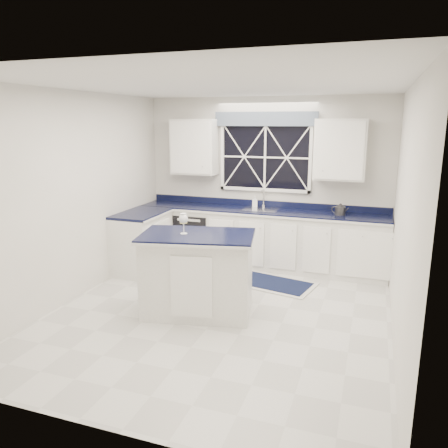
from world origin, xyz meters
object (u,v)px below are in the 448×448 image
at_px(faucet, 263,198).
at_px(soap_bottle, 255,201).
at_px(island, 198,274).
at_px(kettle, 340,209).
at_px(wine_glass, 183,220).
at_px(dishwasher, 197,236).

bearing_deg(faucet, soap_bottle, 170.33).
bearing_deg(island, kettle, 41.27).
distance_m(faucet, kettle, 1.25).
height_order(wine_glass, soap_bottle, wine_glass).
xyz_separation_m(island, kettle, (1.50, 1.99, 0.52)).
relative_size(dishwasher, kettle, 3.22).
height_order(faucet, kettle, faucet).
distance_m(wine_glass, soap_bottle, 2.27).
relative_size(island, wine_glass, 5.92).
height_order(island, wine_glass, wine_glass).
bearing_deg(soap_bottle, dishwasher, -166.96).
bearing_deg(wine_glass, kettle, 50.82).
height_order(dishwasher, kettle, kettle).
bearing_deg(island, faucet, 71.39).
xyz_separation_m(faucet, kettle, (1.23, -0.19, -0.08)).
bearing_deg(island, soap_bottle, 75.33).
height_order(faucet, island, faucet).
distance_m(island, soap_bottle, 2.27).
bearing_deg(soap_bottle, kettle, -8.95).
bearing_deg(kettle, dishwasher, -172.45).
relative_size(kettle, wine_glass, 1.02).
bearing_deg(kettle, island, -119.50).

